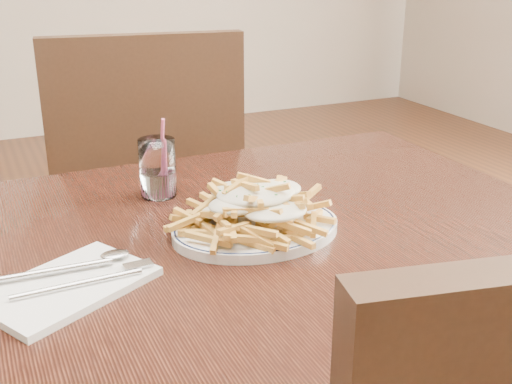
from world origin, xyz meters
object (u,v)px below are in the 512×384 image
table (213,280)px  fries_plate (256,228)px  loaded_fries (256,201)px  chair_far (147,197)px  water_glass (158,171)px

table → fries_plate: size_ratio=3.85×
fries_plate → loaded_fries: (0.00, 0.00, 0.05)m
chair_far → fries_plate: chair_far is taller
table → chair_far: size_ratio=1.21×
table → loaded_fries: size_ratio=5.05×
loaded_fries → table: bearing=160.3°
chair_far → water_glass: 0.54m
fries_plate → loaded_fries: size_ratio=1.31×
table → water_glass: 0.24m
water_glass → fries_plate: bearing=-68.3°
table → chair_far: chair_far is taller
chair_far → loaded_fries: 0.74m
fries_plate → loaded_fries: bearing=0.0°
fries_plate → water_glass: bearing=111.7°
water_glass → chair_far: bearing=78.4°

